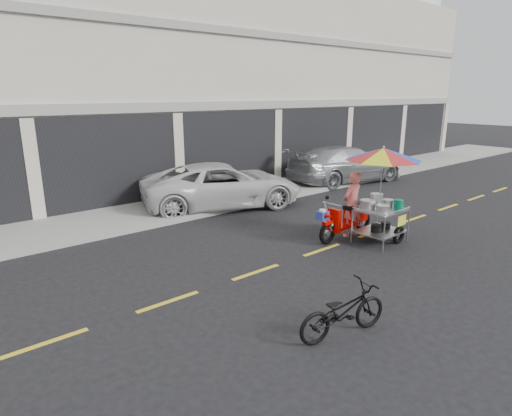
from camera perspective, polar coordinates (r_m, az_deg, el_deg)
ground at (r=10.13m, az=8.77°, el=-5.55°), size 90.00×90.00×0.00m
sidewalk at (r=14.16m, az=-8.04°, el=0.80°), size 45.00×3.00×0.15m
shophouse_block at (r=19.56m, az=-9.44°, el=16.96°), size 36.00×8.11×10.40m
centerline at (r=10.13m, az=8.77°, el=-5.53°), size 42.00×0.10×0.01m
white_pickup at (r=13.64m, az=-4.52°, el=3.06°), size 5.55×3.83×1.41m
silver_pickup at (r=17.82m, az=11.83°, el=5.75°), size 5.34×2.76×1.48m
near_bicycle at (r=6.67m, az=11.52°, el=-13.31°), size 1.62×0.84×0.81m
food_vendor_rig at (r=10.68m, az=15.07°, el=3.44°), size 2.38×1.87×2.36m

